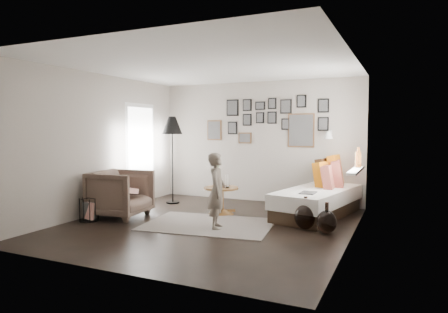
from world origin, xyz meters
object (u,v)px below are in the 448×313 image
at_px(magazine_basket, 89,210).
at_px(daybed, 319,197).
at_px(armchair, 121,194).
at_px(demijohn_small, 327,222).
at_px(pedestal_table, 221,202).
at_px(demijohn_large, 305,217).
at_px(child, 217,191).
at_px(floor_lamp, 172,129).
at_px(vase, 218,179).

bearing_deg(magazine_basket, daybed, 31.22).
distance_m(armchair, demijohn_small, 3.60).
xyz_separation_m(pedestal_table, magazine_basket, (-1.84, -1.44, -0.04)).
xyz_separation_m(daybed, demijohn_large, (0.02, -1.15, -0.14)).
height_order(pedestal_table, child, child).
distance_m(pedestal_table, floor_lamp, 2.03).
distance_m(magazine_basket, demijohn_large, 3.66).
height_order(pedestal_table, armchair, armchair).
relative_size(pedestal_table, child, 0.53).
xyz_separation_m(armchair, magazine_basket, (-0.31, -0.47, -0.23)).
bearing_deg(child, floor_lamp, 29.99).
relative_size(magazine_basket, demijohn_large, 0.76).
bearing_deg(demijohn_small, child, -165.95).
distance_m(pedestal_table, daybed, 1.80).
distance_m(pedestal_table, armchair, 1.82).
height_order(vase, magazine_basket, vase).
distance_m(pedestal_table, demijohn_small, 2.12).
distance_m(vase, magazine_basket, 2.33).
distance_m(demijohn_large, child, 1.45).
distance_m(daybed, floor_lamp, 3.31).
bearing_deg(floor_lamp, armchair, -94.96).
height_order(daybed, armchair, daybed).
height_order(demijohn_large, demijohn_small, demijohn_large).
distance_m(daybed, child, 2.13).
bearing_deg(demijohn_large, pedestal_table, 164.46).
bearing_deg(magazine_basket, pedestal_table, 38.01).
xyz_separation_m(pedestal_table, armchair, (-1.53, -0.97, 0.19)).
relative_size(pedestal_table, armchair, 0.70).
bearing_deg(pedestal_table, demijohn_large, -15.54).
bearing_deg(demijohn_small, vase, 163.95).
height_order(pedestal_table, floor_lamp, floor_lamp).
bearing_deg(pedestal_table, armchair, -147.73).
xyz_separation_m(armchair, demijohn_large, (3.22, 0.50, -0.22)).
distance_m(magazine_basket, child, 2.31).
distance_m(vase, demijohn_large, 1.89).
bearing_deg(magazine_basket, demijohn_small, 12.36).
bearing_deg(demijohn_large, daybed, 91.03).
xyz_separation_m(vase, armchair, (-1.45, -0.99, -0.23)).
bearing_deg(pedestal_table, child, -68.46).
xyz_separation_m(magazine_basket, demijohn_large, (3.52, 0.97, 0.01)).
bearing_deg(vase, magazine_basket, -140.36).
bearing_deg(vase, daybed, 20.88).
relative_size(floor_lamp, demijohn_large, 3.53).
distance_m(pedestal_table, magazine_basket, 2.33).
bearing_deg(child, vase, 6.12).
bearing_deg(magazine_basket, floor_lamp, 77.68).
distance_m(floor_lamp, magazine_basket, 2.48).
distance_m(pedestal_table, demijohn_large, 1.75).
relative_size(daybed, floor_lamp, 1.26).
bearing_deg(floor_lamp, demijohn_small, -18.65).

